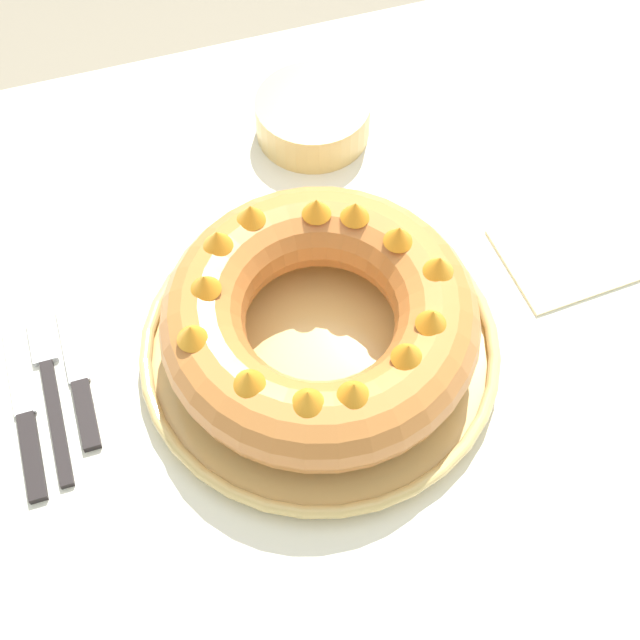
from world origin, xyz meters
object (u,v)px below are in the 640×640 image
serving_dish (320,348)px  serving_knife (26,418)px  side_bowl (313,117)px  bundt_cake (320,319)px  cake_knife (80,385)px  fork (50,385)px  napkin (579,250)px

serving_dish → serving_knife: bearing=177.0°
serving_dish → side_bowl: size_ratio=2.68×
bundt_cake → cake_knife: size_ratio=1.83×
serving_knife → fork: bearing=42.6°
serving_dish → serving_knife: serving_dish is taller
fork → serving_knife: serving_knife is taller
bundt_cake → cake_knife: bearing=171.3°
cake_knife → napkin: size_ratio=0.99×
cake_knife → serving_knife: bearing=-163.9°
serving_dish → side_bowl: 0.29m
fork → cake_knife: (0.03, -0.01, 0.00)m
fork → napkin: size_ratio=1.14×
fork → napkin: fork is taller
fork → bundt_cake: bearing=-11.0°
fork → cake_knife: bearing=-17.7°
side_bowl → fork: bearing=-144.4°
serving_dish → bundt_cake: size_ratio=1.17×
serving_knife → side_bowl: bearing=32.6°
bundt_cake → side_bowl: 0.29m
serving_dish → side_bowl: side_bowl is taller
side_bowl → napkin: 0.32m
fork → napkin: 0.55m
fork → napkin: (0.55, -0.00, -0.00)m
napkin → serving_dish: bearing=-172.7°
bundt_cake → side_bowl: size_ratio=2.28×
serving_dish → bundt_cake: (-0.00, 0.00, 0.05)m
bundt_cake → side_bowl: bundt_cake is taller
serving_dish → napkin: (0.29, 0.04, -0.01)m
serving_dish → side_bowl: (0.08, 0.28, 0.01)m
cake_knife → side_bowl: (0.31, 0.25, 0.02)m
cake_knife → side_bowl: 0.39m
serving_knife → cake_knife: 0.06m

